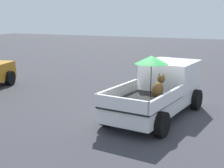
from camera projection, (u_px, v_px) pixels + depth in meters
name	position (u px, v px, depth m)	size (l,w,h in m)	color
ground_plane	(155.00, 117.00, 12.15)	(80.00, 80.00, 0.00)	#38383D
pickup_truck_main	(161.00, 89.00, 12.34)	(5.25, 2.79, 2.34)	black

